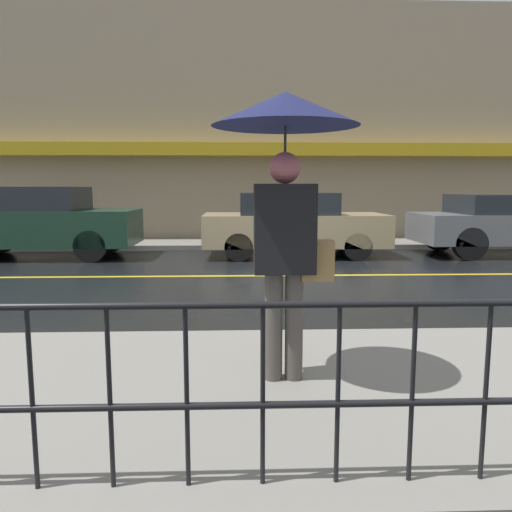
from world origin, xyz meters
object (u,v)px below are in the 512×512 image
object	(u,v)px
car_dark_green	(40,222)
car_grey	(511,223)
car_tan	(293,224)
pedestrian	(286,155)

from	to	relation	value
car_dark_green	car_grey	world-z (taller)	car_dark_green
car_tan	car_grey	bearing A→B (deg)	-0.00
car_dark_green	car_tan	size ratio (longest dim) A/B	1.02
car_tan	car_grey	size ratio (longest dim) A/B	0.93
pedestrian	car_dark_green	distance (m)	9.07
car_grey	pedestrian	bearing A→B (deg)	-127.95
pedestrian	car_dark_green	size ratio (longest dim) A/B	0.51
car_dark_green	car_grey	distance (m)	10.73
car_grey	car_tan	bearing A→B (deg)	180.00
car_dark_green	car_tan	bearing A→B (deg)	0.00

